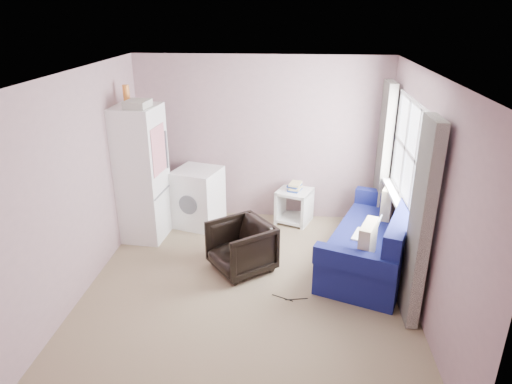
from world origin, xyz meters
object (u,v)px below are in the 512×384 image
armchair (241,245)px  sofa (377,242)px  fridge (139,173)px  side_table (294,203)px  washing_machine (198,196)px

armchair → sofa: bearing=60.5°
armchair → sofa: 1.74m
fridge → sofa: size_ratio=0.97×
side_table → armchair: bearing=-114.1°
sofa → washing_machine: bearing=179.0°
washing_machine → armchair: bearing=-41.1°
side_table → sofa: 1.61m
washing_machine → fridge: bearing=-132.4°
washing_machine → side_table: washing_machine is taller
side_table → sofa: sofa is taller
armchair → fridge: 1.83m
fridge → sofa: 3.35m
fridge → washing_machine: size_ratio=2.45×
fridge → sofa: fridge is taller
armchair → side_table: (0.65, 1.46, -0.05)m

